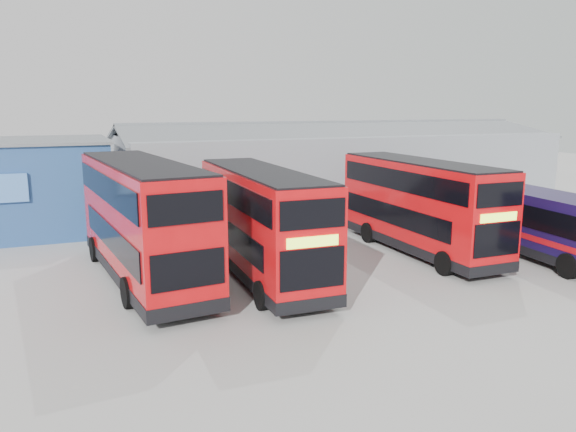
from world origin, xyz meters
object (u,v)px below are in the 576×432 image
Objects in this scene: maintenance_shed at (335,167)px; double_decker_right at (419,207)px; double_decker_left at (143,222)px; single_decker_blue at (539,225)px; double_decker_centre at (261,224)px.

double_decker_right is at bearing -101.07° from maintenance_shed.
single_decker_blue is (17.48, -3.21, -0.89)m from double_decker_left.
double_decker_left is (-15.62, -13.95, -0.20)m from maintenance_shed.
double_decker_left is 4.72m from double_decker_centre.
double_decker_centre is (4.53, -1.31, -0.19)m from double_decker_left.
maintenance_shed is 20.94m from double_decker_left.
double_decker_right is at bearing 172.48° from double_decker_left.
double_decker_right is (-2.80, -14.33, -0.40)m from maintenance_shed.
maintenance_shed is 2.63× the size of double_decker_left.
single_decker_blue is (1.87, -17.16, -1.09)m from maintenance_shed.
double_decker_left is 1.10× the size of double_decker_centre.
double_decker_left is 1.02× the size of single_decker_blue.
double_decker_right is (8.28, 0.92, -0.01)m from double_decker_centre.
maintenance_shed reaches higher than double_decker_left.
double_decker_left is 17.80m from single_decker_blue.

